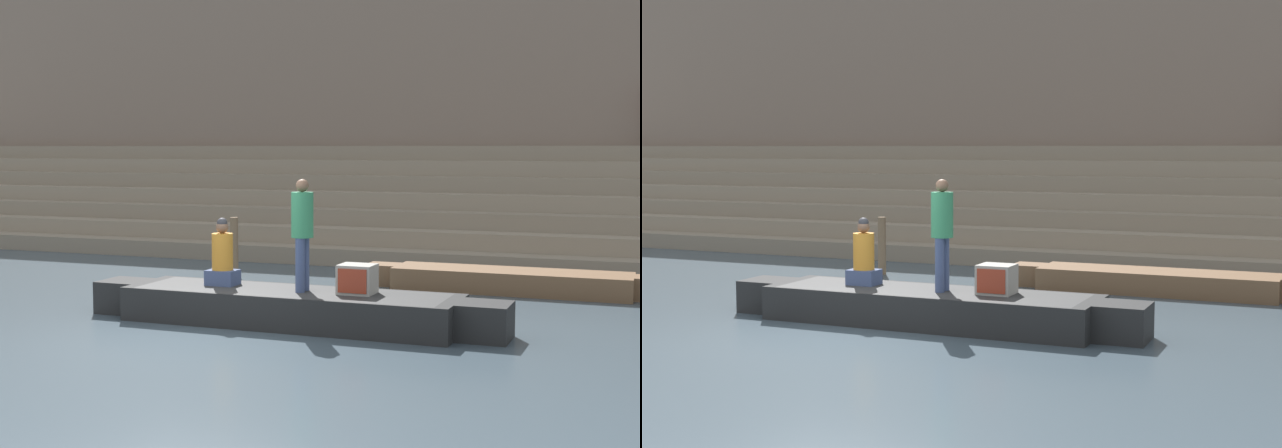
% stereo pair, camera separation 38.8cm
% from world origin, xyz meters
% --- Properties ---
extents(ground_plane, '(120.00, 120.00, 0.00)m').
position_xyz_m(ground_plane, '(0.00, 0.00, 0.00)').
color(ground_plane, '#3D4C56').
extents(ghat_steps, '(36.00, 5.26, 2.68)m').
position_xyz_m(ghat_steps, '(0.00, 11.16, 0.96)').
color(ghat_steps, gray).
rests_on(ghat_steps, ground).
extents(back_wall, '(34.20, 1.28, 8.50)m').
position_xyz_m(back_wall, '(0.00, 13.63, 4.22)').
color(back_wall, '#7F6B5B').
rests_on(back_wall, ground).
extents(rowboat_main, '(6.52, 1.45, 0.51)m').
position_xyz_m(rowboat_main, '(0.84, 1.43, 0.27)').
color(rowboat_main, black).
rests_on(rowboat_main, ground).
extents(person_standing, '(0.33, 0.33, 1.66)m').
position_xyz_m(person_standing, '(1.04, 1.43, 1.47)').
color(person_standing, '#3D4C75').
rests_on(person_standing, rowboat_main).
extents(person_rowing, '(0.46, 0.36, 1.05)m').
position_xyz_m(person_rowing, '(-0.36, 1.56, 0.93)').
color(person_rowing, '#3D4C75').
rests_on(person_rowing, rowboat_main).
extents(tv_set, '(0.51, 0.46, 0.43)m').
position_xyz_m(tv_set, '(1.86, 1.53, 0.73)').
color(tv_set, '#9E998E').
rests_on(tv_set, rowboat_main).
extents(moored_boat_shore, '(5.48, 1.10, 0.41)m').
position_xyz_m(moored_boat_shore, '(3.40, 5.66, 0.22)').
color(moored_boat_shore, brown).
rests_on(moored_boat_shore, ground).
extents(mooring_post, '(0.17, 0.17, 1.20)m').
position_xyz_m(mooring_post, '(-2.33, 5.85, 0.60)').
color(mooring_post, brown).
rests_on(mooring_post, ground).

